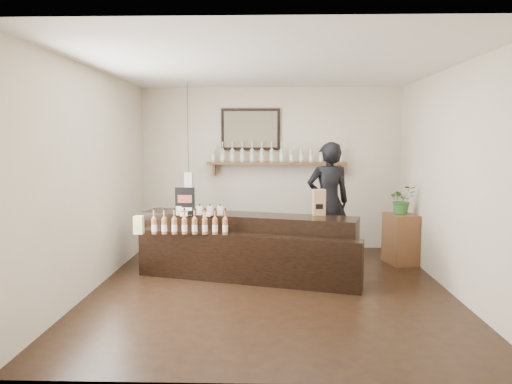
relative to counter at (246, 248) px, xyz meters
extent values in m
plane|color=black|center=(0.34, -0.59, -0.41)|extent=(5.00, 5.00, 0.00)
plane|color=beige|center=(0.34, 1.91, 0.99)|extent=(4.50, 0.00, 4.50)
plane|color=beige|center=(0.34, -3.09, 0.99)|extent=(4.50, 0.00, 4.50)
plane|color=beige|center=(-1.91, -0.59, 0.99)|extent=(0.00, 5.00, 5.00)
plane|color=beige|center=(2.59, -0.59, 0.99)|extent=(0.00, 5.00, 5.00)
plane|color=white|center=(0.34, -0.59, 2.39)|extent=(5.00, 5.00, 0.00)
cube|color=brown|center=(0.44, 1.78, 1.09)|extent=(2.40, 0.25, 0.04)
cube|color=brown|center=(-0.64, 1.81, 0.97)|extent=(0.04, 0.20, 0.20)
cube|color=brown|center=(1.52, 1.81, 0.97)|extent=(0.04, 0.20, 0.20)
cube|color=black|center=(-0.01, 1.88, 1.67)|extent=(1.02, 0.04, 0.72)
cube|color=#41392A|center=(-0.01, 1.86, 1.67)|extent=(0.92, 0.01, 0.62)
cube|color=white|center=(-0.96, 1.01, 0.84)|extent=(0.12, 0.12, 0.28)
cylinder|color=black|center=(-0.96, 1.01, 1.69)|extent=(0.01, 0.01, 1.41)
cylinder|color=#B3C4A4|center=(-0.66, 1.78, 1.22)|extent=(0.07, 0.07, 0.20)
cone|color=#B3C4A4|center=(-0.66, 1.78, 1.34)|extent=(0.07, 0.07, 0.05)
cylinder|color=#B3C4A4|center=(-0.66, 1.78, 1.40)|extent=(0.02, 0.02, 0.07)
cylinder|color=gold|center=(-0.66, 1.78, 1.45)|extent=(0.03, 0.03, 0.02)
cylinder|color=white|center=(-0.66, 1.78, 1.20)|extent=(0.07, 0.07, 0.09)
cylinder|color=#B3C4A4|center=(-0.49, 1.78, 1.22)|extent=(0.07, 0.07, 0.20)
cone|color=#B3C4A4|center=(-0.49, 1.78, 1.34)|extent=(0.07, 0.07, 0.05)
cylinder|color=#B3C4A4|center=(-0.49, 1.78, 1.40)|extent=(0.02, 0.02, 0.07)
cylinder|color=gold|center=(-0.49, 1.78, 1.45)|extent=(0.03, 0.03, 0.02)
cylinder|color=white|center=(-0.49, 1.78, 1.20)|extent=(0.07, 0.07, 0.09)
cylinder|color=#B3C4A4|center=(-0.32, 1.78, 1.22)|extent=(0.07, 0.07, 0.20)
cone|color=#B3C4A4|center=(-0.32, 1.78, 1.34)|extent=(0.07, 0.07, 0.05)
cylinder|color=#B3C4A4|center=(-0.32, 1.78, 1.40)|extent=(0.02, 0.02, 0.07)
cylinder|color=gold|center=(-0.32, 1.78, 1.45)|extent=(0.03, 0.03, 0.02)
cylinder|color=white|center=(-0.32, 1.78, 1.20)|extent=(0.07, 0.07, 0.09)
cylinder|color=#B3C4A4|center=(-0.15, 1.78, 1.22)|extent=(0.07, 0.07, 0.20)
cone|color=#B3C4A4|center=(-0.15, 1.78, 1.34)|extent=(0.07, 0.07, 0.05)
cylinder|color=#B3C4A4|center=(-0.15, 1.78, 1.40)|extent=(0.02, 0.02, 0.07)
cylinder|color=gold|center=(-0.15, 1.78, 1.45)|extent=(0.03, 0.03, 0.02)
cylinder|color=white|center=(-0.15, 1.78, 1.20)|extent=(0.07, 0.07, 0.09)
cylinder|color=#B3C4A4|center=(0.02, 1.78, 1.22)|extent=(0.07, 0.07, 0.20)
cone|color=#B3C4A4|center=(0.02, 1.78, 1.34)|extent=(0.07, 0.07, 0.05)
cylinder|color=#B3C4A4|center=(0.02, 1.78, 1.40)|extent=(0.02, 0.02, 0.07)
cylinder|color=gold|center=(0.02, 1.78, 1.45)|extent=(0.03, 0.03, 0.02)
cylinder|color=white|center=(0.02, 1.78, 1.20)|extent=(0.07, 0.07, 0.09)
cylinder|color=#B3C4A4|center=(0.19, 1.78, 1.22)|extent=(0.07, 0.07, 0.20)
cone|color=#B3C4A4|center=(0.19, 1.78, 1.34)|extent=(0.07, 0.07, 0.05)
cylinder|color=#B3C4A4|center=(0.19, 1.78, 1.40)|extent=(0.02, 0.02, 0.07)
cylinder|color=gold|center=(0.19, 1.78, 1.45)|extent=(0.03, 0.03, 0.02)
cylinder|color=white|center=(0.19, 1.78, 1.20)|extent=(0.07, 0.07, 0.09)
cylinder|color=#B3C4A4|center=(0.36, 1.78, 1.22)|extent=(0.07, 0.07, 0.20)
cone|color=#B3C4A4|center=(0.36, 1.78, 1.34)|extent=(0.07, 0.07, 0.05)
cylinder|color=#B3C4A4|center=(0.36, 1.78, 1.40)|extent=(0.02, 0.02, 0.07)
cylinder|color=gold|center=(0.36, 1.78, 1.45)|extent=(0.03, 0.03, 0.02)
cylinder|color=white|center=(0.36, 1.78, 1.20)|extent=(0.07, 0.07, 0.09)
cylinder|color=#B3C4A4|center=(0.53, 1.78, 1.22)|extent=(0.07, 0.07, 0.20)
cone|color=#B3C4A4|center=(0.53, 1.78, 1.34)|extent=(0.07, 0.07, 0.05)
cylinder|color=#B3C4A4|center=(0.53, 1.78, 1.40)|extent=(0.02, 0.02, 0.07)
cylinder|color=gold|center=(0.53, 1.78, 1.45)|extent=(0.03, 0.03, 0.02)
cylinder|color=white|center=(0.53, 1.78, 1.20)|extent=(0.07, 0.07, 0.09)
cylinder|color=#B3C4A4|center=(0.70, 1.78, 1.22)|extent=(0.07, 0.07, 0.20)
cone|color=#B3C4A4|center=(0.70, 1.78, 1.34)|extent=(0.07, 0.07, 0.05)
cylinder|color=#B3C4A4|center=(0.70, 1.78, 1.40)|extent=(0.02, 0.02, 0.07)
cylinder|color=gold|center=(0.70, 1.78, 1.45)|extent=(0.03, 0.03, 0.02)
cylinder|color=white|center=(0.70, 1.78, 1.20)|extent=(0.07, 0.07, 0.09)
cylinder|color=#B3C4A4|center=(0.86, 1.78, 1.22)|extent=(0.07, 0.07, 0.20)
cone|color=#B3C4A4|center=(0.86, 1.78, 1.34)|extent=(0.07, 0.07, 0.05)
cylinder|color=#B3C4A4|center=(0.86, 1.78, 1.40)|extent=(0.02, 0.02, 0.07)
cylinder|color=gold|center=(0.86, 1.78, 1.45)|extent=(0.03, 0.03, 0.02)
cylinder|color=white|center=(0.86, 1.78, 1.20)|extent=(0.07, 0.07, 0.09)
cylinder|color=#B3C4A4|center=(1.03, 1.78, 1.22)|extent=(0.07, 0.07, 0.20)
cone|color=#B3C4A4|center=(1.03, 1.78, 1.34)|extent=(0.07, 0.07, 0.05)
cylinder|color=#B3C4A4|center=(1.03, 1.78, 1.40)|extent=(0.02, 0.02, 0.07)
cylinder|color=gold|center=(1.03, 1.78, 1.45)|extent=(0.03, 0.03, 0.02)
cylinder|color=white|center=(1.03, 1.78, 1.20)|extent=(0.07, 0.07, 0.09)
cylinder|color=#B3C4A4|center=(1.20, 1.78, 1.22)|extent=(0.07, 0.07, 0.20)
cone|color=#B3C4A4|center=(1.20, 1.78, 1.34)|extent=(0.07, 0.07, 0.05)
cylinder|color=#B3C4A4|center=(1.20, 1.78, 1.40)|extent=(0.02, 0.02, 0.07)
cylinder|color=gold|center=(1.20, 1.78, 1.45)|extent=(0.03, 0.03, 0.02)
cylinder|color=white|center=(1.20, 1.78, 1.20)|extent=(0.07, 0.07, 0.09)
cylinder|color=#B3C4A4|center=(1.37, 1.78, 1.22)|extent=(0.07, 0.07, 0.20)
cone|color=#B3C4A4|center=(1.37, 1.78, 1.34)|extent=(0.07, 0.07, 0.05)
cylinder|color=#B3C4A4|center=(1.37, 1.78, 1.40)|extent=(0.02, 0.02, 0.07)
cylinder|color=gold|center=(1.37, 1.78, 1.45)|extent=(0.03, 0.03, 0.02)
cylinder|color=white|center=(1.37, 1.78, 1.20)|extent=(0.07, 0.07, 0.09)
cylinder|color=#B3C4A4|center=(1.54, 1.78, 1.22)|extent=(0.07, 0.07, 0.20)
cone|color=#B3C4A4|center=(1.54, 1.78, 1.34)|extent=(0.07, 0.07, 0.05)
cylinder|color=#B3C4A4|center=(1.54, 1.78, 1.40)|extent=(0.02, 0.02, 0.07)
cylinder|color=gold|center=(1.54, 1.78, 1.45)|extent=(0.03, 0.03, 0.02)
cylinder|color=white|center=(1.54, 1.78, 1.20)|extent=(0.07, 0.07, 0.09)
cube|color=black|center=(0.01, 0.11, 0.02)|extent=(3.11, 1.36, 0.86)
cube|color=black|center=(0.01, -0.29, -0.08)|extent=(3.03, 1.10, 0.65)
cube|color=white|center=(-0.85, -0.08, 0.48)|extent=(0.10, 0.04, 0.05)
cube|color=white|center=(-0.53, -0.08, 0.48)|extent=(0.10, 0.04, 0.05)
cube|color=#C9CB7C|center=(-1.42, -0.29, 0.31)|extent=(0.12, 0.12, 0.12)
cube|color=#C9CB7C|center=(-1.42, -0.29, 0.43)|extent=(0.12, 0.12, 0.12)
cube|color=#B3C4A4|center=(-0.94, 0.07, 0.51)|extent=(0.08, 0.08, 0.13)
cube|color=beige|center=(-0.94, 0.03, 0.51)|extent=(0.07, 0.00, 0.06)
cylinder|color=black|center=(-0.94, 0.07, 0.59)|extent=(0.02, 0.02, 0.03)
cube|color=#B3C4A4|center=(-0.80, 0.07, 0.51)|extent=(0.08, 0.08, 0.13)
cube|color=beige|center=(-0.80, 0.03, 0.51)|extent=(0.07, 0.00, 0.06)
cylinder|color=black|center=(-0.80, 0.07, 0.59)|extent=(0.02, 0.02, 0.03)
cube|color=#B3C4A4|center=(-0.65, 0.07, 0.51)|extent=(0.08, 0.08, 0.13)
cube|color=beige|center=(-0.65, 0.03, 0.51)|extent=(0.07, 0.00, 0.06)
cylinder|color=black|center=(-0.65, 0.07, 0.59)|extent=(0.02, 0.02, 0.03)
cube|color=#B3C4A4|center=(-0.51, 0.07, 0.51)|extent=(0.08, 0.08, 0.13)
cube|color=beige|center=(-0.51, 0.03, 0.51)|extent=(0.07, 0.00, 0.06)
cylinder|color=black|center=(-0.51, 0.07, 0.59)|extent=(0.02, 0.02, 0.03)
cube|color=#B3C4A4|center=(-0.36, 0.07, 0.51)|extent=(0.08, 0.08, 0.13)
cube|color=beige|center=(-0.36, 0.03, 0.51)|extent=(0.07, 0.00, 0.06)
cylinder|color=black|center=(-0.36, 0.07, 0.59)|extent=(0.02, 0.02, 0.03)
cylinder|color=#9B5934|center=(-1.21, -0.29, 0.35)|extent=(0.07, 0.07, 0.20)
cone|color=#9B5934|center=(-1.21, -0.29, 0.47)|extent=(0.07, 0.07, 0.05)
cylinder|color=#9B5934|center=(-1.21, -0.29, 0.53)|extent=(0.02, 0.02, 0.07)
cylinder|color=black|center=(-1.21, -0.29, 0.58)|extent=(0.03, 0.03, 0.02)
cylinder|color=white|center=(-1.21, -0.29, 0.33)|extent=(0.07, 0.07, 0.09)
cylinder|color=#9B5934|center=(-1.08, -0.29, 0.35)|extent=(0.07, 0.07, 0.20)
cone|color=#9B5934|center=(-1.08, -0.29, 0.47)|extent=(0.07, 0.07, 0.05)
cylinder|color=#9B5934|center=(-1.08, -0.29, 0.53)|extent=(0.02, 0.02, 0.07)
cylinder|color=black|center=(-1.08, -0.29, 0.58)|extent=(0.03, 0.03, 0.02)
cylinder|color=white|center=(-1.08, -0.29, 0.33)|extent=(0.07, 0.07, 0.09)
cylinder|color=#9B5934|center=(-0.94, -0.29, 0.35)|extent=(0.07, 0.07, 0.20)
cone|color=#9B5934|center=(-0.94, -0.29, 0.47)|extent=(0.07, 0.07, 0.05)
cylinder|color=#9B5934|center=(-0.94, -0.29, 0.53)|extent=(0.02, 0.02, 0.07)
cylinder|color=black|center=(-0.94, -0.29, 0.58)|extent=(0.03, 0.03, 0.02)
cylinder|color=white|center=(-0.94, -0.29, 0.33)|extent=(0.07, 0.07, 0.09)
cylinder|color=#9B5934|center=(-0.80, -0.29, 0.35)|extent=(0.07, 0.07, 0.20)
cone|color=#9B5934|center=(-0.80, -0.29, 0.47)|extent=(0.07, 0.07, 0.05)
cylinder|color=#9B5934|center=(-0.80, -0.29, 0.53)|extent=(0.02, 0.02, 0.07)
cylinder|color=black|center=(-0.80, -0.29, 0.58)|extent=(0.03, 0.03, 0.02)
cylinder|color=white|center=(-0.80, -0.29, 0.33)|extent=(0.07, 0.07, 0.09)
cylinder|color=#9B5934|center=(-0.67, -0.29, 0.35)|extent=(0.07, 0.07, 0.20)
cone|color=#9B5934|center=(-0.67, -0.29, 0.47)|extent=(0.07, 0.07, 0.05)
cylinder|color=#9B5934|center=(-0.67, -0.29, 0.53)|extent=(0.02, 0.02, 0.07)
cylinder|color=black|center=(-0.67, -0.29, 0.58)|extent=(0.03, 0.03, 0.02)
cylinder|color=white|center=(-0.67, -0.29, 0.33)|extent=(0.07, 0.07, 0.09)
cylinder|color=#9B5934|center=(-0.53, -0.29, 0.35)|extent=(0.07, 0.07, 0.20)
cone|color=#9B5934|center=(-0.53, -0.29, 0.47)|extent=(0.07, 0.07, 0.05)
cylinder|color=#9B5934|center=(-0.53, -0.29, 0.53)|extent=(0.02, 0.02, 0.07)
cylinder|color=black|center=(-0.53, -0.29, 0.58)|extent=(0.03, 0.03, 0.02)
cylinder|color=white|center=(-0.53, -0.29, 0.33)|extent=(0.07, 0.07, 0.09)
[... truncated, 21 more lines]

